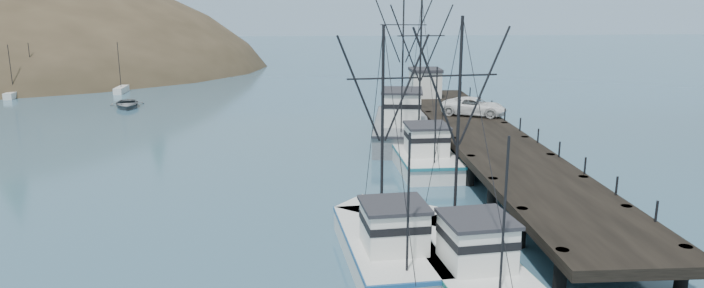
# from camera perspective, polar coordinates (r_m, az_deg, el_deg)

# --- Properties ---
(ground) EXTENTS (400.00, 400.00, 0.00)m
(ground) POSITION_cam_1_polar(r_m,az_deg,el_deg) (29.75, -6.04, -10.56)
(ground) COLOR #2F5269
(ground) RESTS_ON ground
(pier) EXTENTS (6.00, 44.00, 2.00)m
(pier) POSITION_cam_1_polar(r_m,az_deg,el_deg) (46.13, 12.37, 0.24)
(pier) COLOR black
(pier) RESTS_ON ground
(distant_ridge) EXTENTS (360.00, 40.00, 26.00)m
(distant_ridge) POSITION_cam_1_polar(r_m,az_deg,el_deg) (197.67, -1.14, 10.19)
(distant_ridge) COLOR #9EB2C6
(distant_ridge) RESTS_ON ground
(distant_ridge_far) EXTENTS (180.00, 25.00, 18.00)m
(distant_ridge_far) POSITION_cam_1_polar(r_m,az_deg,el_deg) (216.44, -14.87, 10.05)
(distant_ridge_far) COLOR silver
(distant_ridge_far) RESTS_ON ground
(moored_sailboats) EXTENTS (22.96, 20.97, 6.35)m
(moored_sailboats) POSITION_cam_1_polar(r_m,az_deg,el_deg) (90.98, -25.74, 4.88)
(moored_sailboats) COLOR silver
(moored_sailboats) RESTS_ON ground
(trawler_near) EXTENTS (4.93, 11.51, 11.56)m
(trawler_near) POSITION_cam_1_polar(r_m,az_deg,el_deg) (28.34, 9.91, -10.16)
(trawler_near) COLOR silver
(trawler_near) RESTS_ON ground
(trawler_mid) EXTENTS (4.69, 11.24, 11.09)m
(trawler_mid) POSITION_cam_1_polar(r_m,az_deg,el_deg) (29.51, 3.08, -8.98)
(trawler_mid) COLOR silver
(trawler_mid) RESTS_ON ground
(trawler_far) EXTENTS (4.18, 11.91, 12.11)m
(trawler_far) POSITION_cam_1_polar(r_m,az_deg,el_deg) (45.45, 6.31, -0.85)
(trawler_far) COLOR silver
(trawler_far) RESTS_ON ground
(work_vessel) EXTENTS (6.15, 14.73, 12.39)m
(work_vessel) POSITION_cam_1_polar(r_m,az_deg,el_deg) (52.59, 4.51, 1.65)
(work_vessel) COLOR slate
(work_vessel) RESTS_ON ground
(pier_shed) EXTENTS (3.00, 3.20, 2.80)m
(pier_shed) POSITION_cam_1_polar(r_m,az_deg,el_deg) (62.72, 6.66, 5.59)
(pier_shed) COLOR silver
(pier_shed) RESTS_ON pier
(pickup_truck) EXTENTS (5.95, 4.42, 1.50)m
(pickup_truck) POSITION_cam_1_polar(r_m,az_deg,el_deg) (53.87, 11.02, 3.37)
(pickup_truck) COLOR white
(pickup_truck) RESTS_ON pier
(motorboat) EXTENTS (4.78, 5.82, 1.05)m
(motorboat) POSITION_cam_1_polar(r_m,az_deg,el_deg) (71.95, -19.77, 3.16)
(motorboat) COLOR #54595D
(motorboat) RESTS_ON ground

